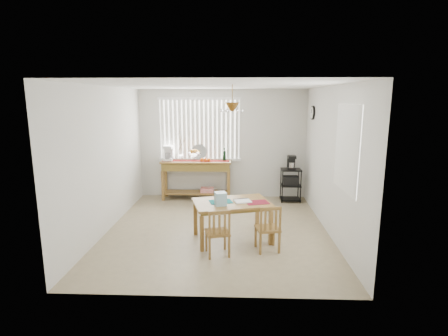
{
  "coord_description": "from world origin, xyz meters",
  "views": [
    {
      "loc": [
        0.36,
        -6.12,
        2.38
      ],
      "look_at": [
        0.1,
        0.55,
        1.05
      ],
      "focal_mm": 28.0,
      "sensor_mm": 36.0,
      "label": 1
    }
  ],
  "objects_px": {
    "cart_items": "(291,163)",
    "dining_table": "(232,206)",
    "sideboard": "(197,170)",
    "wire_cart": "(291,182)",
    "chair_left": "(218,232)",
    "chair_right": "(268,228)"
  },
  "relations": [
    {
      "from": "sideboard",
      "to": "cart_items",
      "type": "distance_m",
      "value": 2.23
    },
    {
      "from": "dining_table",
      "to": "chair_right",
      "type": "xyz_separation_m",
      "value": [
        0.58,
        -0.44,
        -0.22
      ]
    },
    {
      "from": "wire_cart",
      "to": "cart_items",
      "type": "bearing_deg",
      "value": 90.0
    },
    {
      "from": "chair_left",
      "to": "chair_right",
      "type": "relative_size",
      "value": 0.99
    },
    {
      "from": "dining_table",
      "to": "chair_right",
      "type": "bearing_deg",
      "value": -36.99
    },
    {
      "from": "dining_table",
      "to": "chair_left",
      "type": "xyz_separation_m",
      "value": [
        -0.2,
        -0.63,
        -0.22
      ]
    },
    {
      "from": "wire_cart",
      "to": "dining_table",
      "type": "bearing_deg",
      "value": -119.81
    },
    {
      "from": "wire_cart",
      "to": "chair_right",
      "type": "xyz_separation_m",
      "value": [
        -0.76,
        -2.78,
        -0.09
      ]
    },
    {
      "from": "cart_items",
      "to": "chair_left",
      "type": "bearing_deg",
      "value": -117.35
    },
    {
      "from": "dining_table",
      "to": "chair_left",
      "type": "relative_size",
      "value": 1.87
    },
    {
      "from": "dining_table",
      "to": "chair_left",
      "type": "bearing_deg",
      "value": -107.6
    },
    {
      "from": "cart_items",
      "to": "chair_right",
      "type": "distance_m",
      "value": 2.94
    },
    {
      "from": "sideboard",
      "to": "dining_table",
      "type": "relative_size",
      "value": 1.16
    },
    {
      "from": "wire_cart",
      "to": "chair_left",
      "type": "height_order",
      "value": "wire_cart"
    },
    {
      "from": "wire_cart",
      "to": "cart_items",
      "type": "xyz_separation_m",
      "value": [
        0.0,
        0.01,
        0.46
      ]
    },
    {
      "from": "cart_items",
      "to": "wire_cart",
      "type": "bearing_deg",
      "value": -90.0
    },
    {
      "from": "chair_left",
      "to": "dining_table",
      "type": "bearing_deg",
      "value": 72.4
    },
    {
      "from": "sideboard",
      "to": "chair_left",
      "type": "relative_size",
      "value": 2.18
    },
    {
      "from": "cart_items",
      "to": "dining_table",
      "type": "distance_m",
      "value": 2.72
    },
    {
      "from": "wire_cart",
      "to": "chair_left",
      "type": "xyz_separation_m",
      "value": [
        -1.54,
        -2.97,
        -0.09
      ]
    },
    {
      "from": "sideboard",
      "to": "wire_cart",
      "type": "bearing_deg",
      "value": -3.12
    },
    {
      "from": "sideboard",
      "to": "wire_cart",
      "type": "distance_m",
      "value": 2.23
    }
  ]
}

